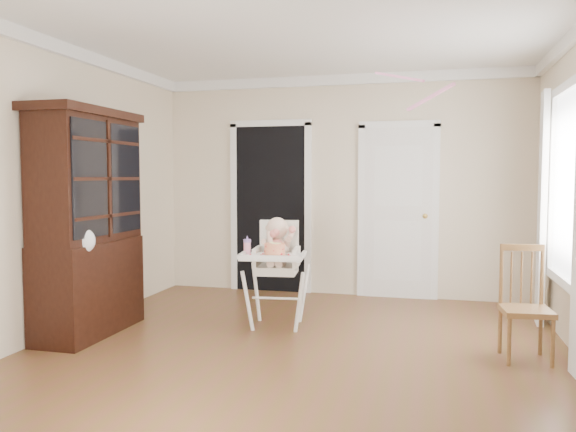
% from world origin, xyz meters
% --- Properties ---
extents(floor, '(5.00, 5.00, 0.00)m').
position_xyz_m(floor, '(0.00, 0.00, 0.00)').
color(floor, brown).
rests_on(floor, ground).
extents(ceiling, '(5.00, 5.00, 0.00)m').
position_xyz_m(ceiling, '(0.00, 0.00, 2.70)').
color(ceiling, white).
rests_on(ceiling, wall_back).
extents(wall_back, '(4.50, 0.00, 4.50)m').
position_xyz_m(wall_back, '(0.00, 2.50, 1.35)').
color(wall_back, beige).
rests_on(wall_back, floor).
extents(wall_left, '(0.00, 5.00, 5.00)m').
position_xyz_m(wall_left, '(-2.25, 0.00, 1.35)').
color(wall_left, beige).
rests_on(wall_left, floor).
extents(crown_molding, '(4.50, 5.00, 0.12)m').
position_xyz_m(crown_molding, '(0.00, 0.00, 2.64)').
color(crown_molding, white).
rests_on(crown_molding, ceiling).
extents(doorway, '(1.06, 0.05, 2.22)m').
position_xyz_m(doorway, '(-0.90, 2.48, 1.11)').
color(doorway, black).
rests_on(doorway, wall_back).
extents(closet_door, '(0.96, 0.09, 2.13)m').
position_xyz_m(closet_door, '(0.70, 2.48, 1.02)').
color(closet_door, white).
rests_on(closet_door, wall_back).
extents(window_right, '(0.13, 1.84, 2.30)m').
position_xyz_m(window_right, '(2.18, 0.80, 1.29)').
color(window_right, white).
rests_on(window_right, wall_right).
extents(high_chair, '(0.68, 0.81, 1.06)m').
position_xyz_m(high_chair, '(-0.36, 0.84, 0.65)').
color(high_chair, white).
rests_on(high_chair, floor).
extents(baby, '(0.33, 0.25, 0.50)m').
position_xyz_m(baby, '(-0.36, 0.87, 0.82)').
color(baby, beige).
rests_on(baby, high_chair).
extents(cake, '(0.25, 0.25, 0.12)m').
position_xyz_m(cake, '(-0.32, 0.61, 0.79)').
color(cake, silver).
rests_on(cake, high_chair).
extents(sippy_cup, '(0.07, 0.07, 0.17)m').
position_xyz_m(sippy_cup, '(-0.60, 0.67, 0.81)').
color(sippy_cup, pink).
rests_on(sippy_cup, high_chair).
extents(china_cabinet, '(0.55, 1.23, 2.08)m').
position_xyz_m(china_cabinet, '(-1.99, 0.16, 1.04)').
color(china_cabinet, black).
rests_on(china_cabinet, floor).
extents(dining_chair, '(0.41, 0.41, 0.91)m').
position_xyz_m(dining_chair, '(1.83, 0.38, 0.43)').
color(dining_chair, brown).
rests_on(dining_chair, floor).
extents(streamer, '(0.41, 0.31, 0.15)m').
position_xyz_m(streamer, '(0.82, 0.31, 2.27)').
color(streamer, '#FF93C3').
rests_on(streamer, ceiling).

